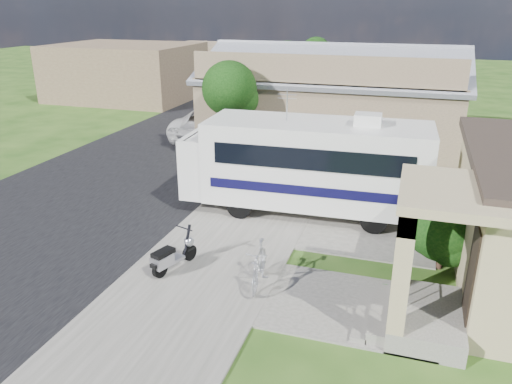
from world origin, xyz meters
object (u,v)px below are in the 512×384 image
(shrub, at_px, (448,223))
(scooter, at_px, (172,256))
(motorhome, at_px, (307,163))
(van, at_px, (246,99))
(pickup_truck, at_px, (219,121))
(garden_hose, at_px, (384,291))
(bicycle, at_px, (259,267))

(shrub, relative_size, scooter, 1.65)
(motorhome, distance_m, scooter, 5.92)
(scooter, bearing_deg, van, 121.06)
(motorhome, bearing_deg, van, 113.62)
(pickup_truck, bearing_deg, garden_hose, 131.61)
(motorhome, relative_size, shrub, 3.13)
(scooter, bearing_deg, garden_hose, 24.09)
(scooter, xyz_separation_m, bicycle, (2.46, 0.03, 0.08))
(motorhome, distance_m, pickup_truck, 11.04)
(shrub, xyz_separation_m, pickup_truck, (-11.16, 11.39, -0.47))
(motorhome, bearing_deg, bicycle, -93.25)
(motorhome, bearing_deg, garden_hose, -58.54)
(shrub, relative_size, van, 0.42)
(shrub, bearing_deg, bicycle, -151.47)
(motorhome, relative_size, bicycle, 4.45)
(motorhome, relative_size, pickup_truck, 1.29)
(shrub, xyz_separation_m, van, (-11.88, 18.00, -0.44))
(shrub, xyz_separation_m, garden_hose, (-1.40, -1.86, -1.28))
(motorhome, height_order, bicycle, motorhome)
(bicycle, bearing_deg, shrub, 21.45)
(garden_hose, bearing_deg, scooter, -173.52)
(shrub, height_order, van, shrub)
(bicycle, xyz_separation_m, garden_hose, (3.12, 0.60, -0.48))
(van, relative_size, garden_hose, 18.09)
(pickup_truck, bearing_deg, shrub, 139.66)
(motorhome, distance_m, shrub, 5.20)
(shrub, relative_size, pickup_truck, 0.41)
(bicycle, relative_size, pickup_truck, 0.29)
(shrub, height_order, garden_hose, shrub)
(shrub, distance_m, scooter, 7.47)
(pickup_truck, xyz_separation_m, van, (-0.73, 6.61, 0.03))
(scooter, height_order, van, van)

